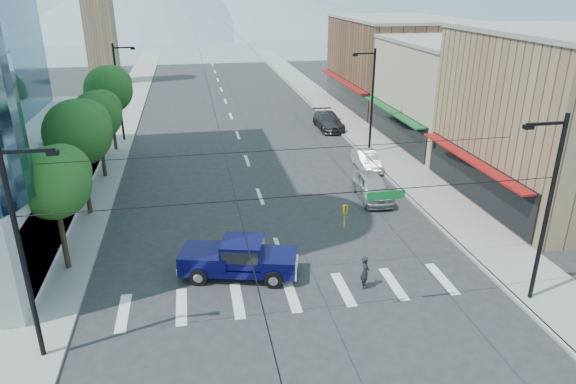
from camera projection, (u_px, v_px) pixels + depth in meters
name	position (u px, v px, depth m)	size (l,w,h in m)	color
ground	(302.00, 313.00, 23.34)	(160.00, 160.00, 0.00)	#28282B
sidewalk_left	(123.00, 116.00, 57.63)	(4.00, 120.00, 0.15)	gray
sidewalk_right	(329.00, 107.00, 61.78)	(4.00, 120.00, 0.15)	gray
shop_near	(567.00, 121.00, 33.82)	(12.00, 14.00, 11.00)	#8C6B4C
shop_mid	(460.00, 94.00, 46.94)	(12.00, 14.00, 9.00)	tan
shop_far	(395.00, 64.00, 61.31)	(12.00, 18.00, 10.00)	brown
clock_tower	(97.00, 8.00, 72.88)	(4.80, 4.80, 20.40)	#8C6B4C
tree_near	(56.00, 180.00, 25.09)	(3.65, 3.64, 6.71)	black
tree_midnear	(80.00, 130.00, 31.23)	(4.09, 4.09, 7.52)	black
tree_midfar	(99.00, 114.00, 37.83)	(3.65, 3.64, 6.71)	black
tree_far	(110.00, 88.00, 43.97)	(4.09, 4.09, 7.52)	black
signal_rig	(313.00, 230.00, 20.71)	(21.80, 0.20, 9.00)	black
lamp_pole_nw	(120.00, 89.00, 46.93)	(2.00, 0.25, 9.00)	black
lamp_pole_ne	(371.00, 98.00, 43.34)	(2.00, 0.25, 9.00)	black
pickup_truck	(238.00, 257.00, 25.94)	(6.29, 3.53, 2.02)	#08083A
pedestrian	(365.00, 272.00, 24.99)	(0.62, 0.41, 1.71)	black
parked_car_near	(372.00, 187.00, 35.43)	(2.02, 5.02, 1.71)	#ADADB2
parked_car_mid	(366.00, 160.00, 41.30)	(1.52, 4.37, 1.44)	silver
parked_car_far	(328.00, 121.00, 52.54)	(2.33, 5.74, 1.66)	#2F2F32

